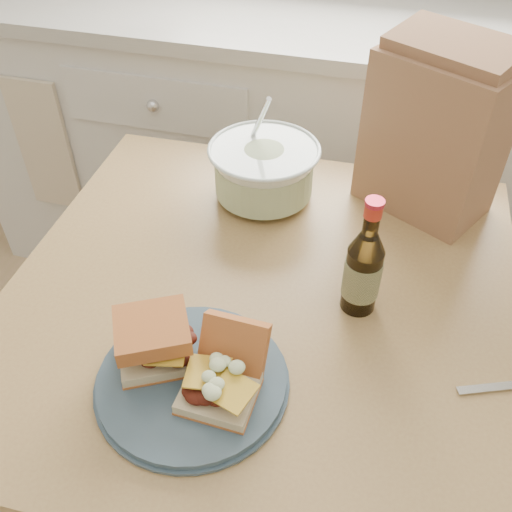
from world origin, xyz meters
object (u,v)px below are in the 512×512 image
(coleslaw_bowl, at_px, (264,173))
(paper_bag, at_px, (435,135))
(dining_table, at_px, (260,332))
(plate, at_px, (192,380))
(beer_bottle, at_px, (363,269))

(coleslaw_bowl, relative_size, paper_bag, 0.72)
(dining_table, bearing_deg, plate, -104.65)
(beer_bottle, bearing_deg, coleslaw_bowl, 121.72)
(plate, bearing_deg, coleslaw_bowl, 92.19)
(paper_bag, bearing_deg, plate, -89.81)
(plate, bearing_deg, dining_table, 77.13)
(plate, relative_size, beer_bottle, 1.27)
(plate, height_order, paper_bag, paper_bag)
(dining_table, height_order, paper_bag, paper_bag)
(dining_table, relative_size, plate, 3.25)
(coleslaw_bowl, bearing_deg, plate, -87.81)
(dining_table, distance_m, coleslaw_bowl, 0.34)
(dining_table, distance_m, beer_bottle, 0.26)
(coleslaw_bowl, bearing_deg, beer_bottle, -47.91)
(dining_table, height_order, plate, plate)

